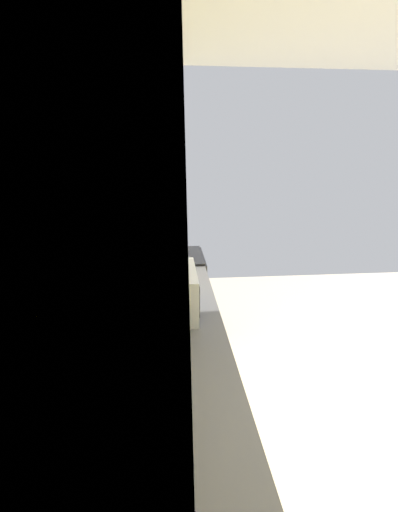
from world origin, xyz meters
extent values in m
plane|color=beige|center=(0.00, 0.00, 0.00)|extent=(6.42, 6.42, 0.00)
cube|color=#DDCE88|center=(0.00, 1.54, 1.39)|extent=(4.13, 0.12, 2.79)
cube|color=#E1D07B|center=(-0.37, 1.19, 0.44)|extent=(3.22, 0.60, 0.87)
cube|color=#4E4E50|center=(-0.37, 1.19, 0.88)|extent=(3.25, 0.63, 0.02)
cube|color=#332819|center=(-0.60, 0.88, 0.44)|extent=(0.01, 0.01, 0.80)
cube|color=#332819|center=(-0.14, 0.88, 0.44)|extent=(0.01, 0.01, 0.80)
cube|color=#332819|center=(0.32, 0.88, 0.44)|extent=(0.01, 0.01, 0.80)
cube|color=#332819|center=(0.78, 0.88, 0.44)|extent=(0.01, 0.01, 0.80)
cube|color=#DFD07C|center=(-0.37, 1.33, 1.80)|extent=(2.40, 0.30, 0.63)
cube|color=black|center=(1.59, 1.17, 0.45)|extent=(0.68, 0.63, 0.89)
cube|color=black|center=(1.59, 0.85, 0.40)|extent=(0.53, 0.01, 0.49)
cube|color=black|center=(1.59, 1.17, 0.90)|extent=(0.65, 0.60, 0.02)
cube|color=black|center=(1.59, 1.46, 0.98)|extent=(0.65, 0.04, 0.18)
cylinder|color=#38383D|center=(1.44, 1.05, 0.92)|extent=(0.11, 0.11, 0.01)
cylinder|color=#38383D|center=(1.74, 1.05, 0.92)|extent=(0.11, 0.11, 0.01)
cylinder|color=#38383D|center=(1.44, 1.28, 0.92)|extent=(0.11, 0.11, 0.01)
cylinder|color=#38383D|center=(1.74, 1.28, 0.92)|extent=(0.11, 0.11, 0.01)
cube|color=#B7BABF|center=(0.35, 1.21, 1.04)|extent=(0.51, 0.35, 0.30)
cube|color=black|center=(0.30, 1.03, 1.04)|extent=(0.32, 0.01, 0.21)
cube|color=#2D2D33|center=(0.55, 1.03, 1.04)|extent=(0.09, 0.01, 0.21)
cylinder|color=#D84C47|center=(0.95, 1.10, 0.92)|extent=(0.13, 0.13, 0.06)
cylinder|color=#C3544B|center=(0.95, 1.10, 0.94)|extent=(0.11, 0.11, 0.03)
camera|label=1|loc=(-1.64, 1.18, 1.90)|focal=22.56mm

